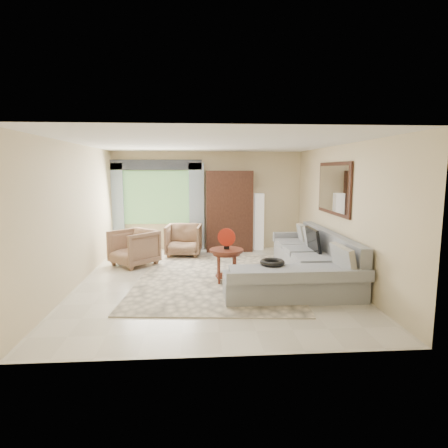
{
  "coord_description": "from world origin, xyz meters",
  "views": [
    {
      "loc": [
        -0.27,
        -7.01,
        2.12
      ],
      "look_at": [
        0.25,
        0.35,
        1.05
      ],
      "focal_mm": 30.0,
      "sensor_mm": 36.0,
      "label": 1
    }
  ],
  "objects": [
    {
      "name": "coffee_table",
      "position": [
        0.26,
        -0.14,
        0.34
      ],
      "size": [
        0.64,
        0.64,
        0.64
      ],
      "rotation": [
        0.0,
        0.0,
        0.19
      ],
      "color": "#502315",
      "rests_on": "ground"
    },
    {
      "name": "potted_plant",
      "position": [
        -2.16,
        2.52,
        0.26
      ],
      "size": [
        0.58,
        0.54,
        0.52
      ],
      "primitive_type": "imported",
      "rotation": [
        0.0,
        0.0,
        -0.36
      ],
      "color": "#999999",
      "rests_on": "ground"
    },
    {
      "name": "armoire",
      "position": [
        0.55,
        2.72,
        1.05
      ],
      "size": [
        1.2,
        0.55,
        2.1
      ],
      "primitive_type": "cube",
      "color": "black",
      "rests_on": "ground"
    },
    {
      "name": "window",
      "position": [
        -1.35,
        2.97,
        1.4
      ],
      "size": [
        1.8,
        0.04,
        1.4
      ],
      "primitive_type": "cube",
      "color": "#669E59",
      "rests_on": "wall_back"
    },
    {
      "name": "ground",
      "position": [
        0.0,
        0.0,
        0.0
      ],
      "size": [
        6.0,
        6.0,
        0.0
      ],
      "primitive_type": "plane",
      "color": "silver",
      "rests_on": "ground"
    },
    {
      "name": "wall_mirror",
      "position": [
        2.46,
        0.35,
        1.75
      ],
      "size": [
        0.05,
        1.7,
        1.05
      ],
      "color": "black",
      "rests_on": "wall_right"
    },
    {
      "name": "red_disc",
      "position": [
        0.26,
        -0.14,
        0.87
      ],
      "size": [
        0.33,
        0.13,
        0.34
      ],
      "primitive_type": "cylinder",
      "rotation": [
        1.57,
        0.0,
        -0.33
      ],
      "color": "#A51F10",
      "rests_on": "coffee_table"
    },
    {
      "name": "tv_screen",
      "position": [
        2.05,
        0.27,
        0.72
      ],
      "size": [
        0.14,
        0.74,
        0.48
      ],
      "primitive_type": "cube",
      "rotation": [
        0.0,
        -0.17,
        0.0
      ],
      "color": "black",
      "rests_on": "sectional_sofa"
    },
    {
      "name": "curtain_left",
      "position": [
        -2.4,
        2.88,
        1.15
      ],
      "size": [
        0.4,
        0.08,
        2.3
      ],
      "primitive_type": "cube",
      "color": "#9EB7CC",
      "rests_on": "ground"
    },
    {
      "name": "valance",
      "position": [
        -1.35,
        2.9,
        2.25
      ],
      "size": [
        2.4,
        0.12,
        0.26
      ],
      "primitive_type": "cube",
      "color": "#1E232D",
      "rests_on": "wall_back"
    },
    {
      "name": "area_rug",
      "position": [
        0.09,
        0.11,
        0.01
      ],
      "size": [
        3.35,
        4.26,
        0.02
      ],
      "primitive_type": "cube",
      "rotation": [
        0.0,
        0.0,
        -0.09
      ],
      "color": "beige",
      "rests_on": "ground"
    },
    {
      "name": "curtain_right",
      "position": [
        -0.3,
        2.88,
        1.15
      ],
      "size": [
        0.4,
        0.08,
        2.3
      ],
      "primitive_type": "cube",
      "color": "#9EB7CC",
      "rests_on": "ground"
    },
    {
      "name": "sectional_sofa",
      "position": [
        1.78,
        -0.18,
        0.28
      ],
      "size": [
        2.3,
        3.46,
        0.9
      ],
      "color": "gray",
      "rests_on": "ground"
    },
    {
      "name": "floor_lamp",
      "position": [
        1.35,
        2.78,
        0.75
      ],
      "size": [
        0.24,
        0.24,
        1.5
      ],
      "primitive_type": "cube",
      "color": "silver",
      "rests_on": "ground"
    },
    {
      "name": "armchair_left",
      "position": [
        -1.7,
        1.28,
        0.4
      ],
      "size": [
        1.23,
        1.23,
        0.8
      ],
      "primitive_type": "imported",
      "rotation": [
        0.0,
        0.0,
        -0.79
      ],
      "color": "#89604A",
      "rests_on": "ground"
    },
    {
      "name": "garden_hose",
      "position": [
        1.0,
        -0.82,
        0.55
      ],
      "size": [
        0.43,
        0.43,
        0.09
      ],
      "primitive_type": "torus",
      "color": "black",
      "rests_on": "sectional_sofa"
    },
    {
      "name": "armchair_right",
      "position": [
        -0.63,
        2.18,
        0.39
      ],
      "size": [
        0.92,
        0.94,
        0.78
      ],
      "primitive_type": "imported",
      "rotation": [
        0.0,
        0.0,
        -0.1
      ],
      "color": "brown",
      "rests_on": "ground"
    }
  ]
}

